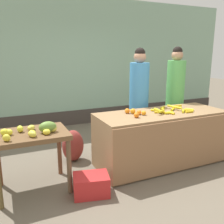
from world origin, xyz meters
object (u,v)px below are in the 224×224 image
(vendor_woman_green_shirt, at_px, (175,96))
(produce_sack, at_px, (73,146))
(produce_crate, at_px, (91,185))
(vendor_woman_blue_shirt, at_px, (139,100))

(vendor_woman_green_shirt, height_order, produce_sack, vendor_woman_green_shirt)
(produce_crate, xyz_separation_m, produce_sack, (0.07, 1.07, 0.13))
(vendor_woman_blue_shirt, xyz_separation_m, produce_crate, (-1.30, -1.07, -0.80))
(vendor_woman_green_shirt, bearing_deg, produce_sack, -179.20)
(produce_sack, bearing_deg, vendor_woman_green_shirt, 0.80)
(vendor_woman_blue_shirt, distance_m, vendor_woman_green_shirt, 0.82)
(produce_crate, bearing_deg, vendor_woman_blue_shirt, 39.60)
(vendor_woman_green_shirt, bearing_deg, produce_crate, -152.51)
(vendor_woman_green_shirt, distance_m, produce_crate, 2.52)
(vendor_woman_blue_shirt, bearing_deg, produce_sack, -179.92)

